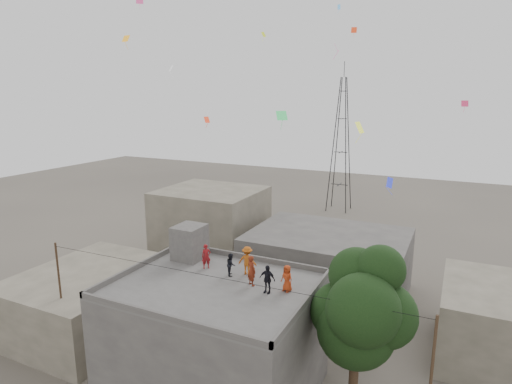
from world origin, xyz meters
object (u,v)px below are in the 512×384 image
stair_head_box (190,242)px  person_red_adult (252,271)px  person_dark_adult (267,279)px  transmission_tower (341,145)px  tree (361,310)px

stair_head_box → person_red_adult: stair_head_box is taller
stair_head_box → person_dark_adult: stair_head_box is taller
stair_head_box → person_red_adult: bearing=-19.5°
transmission_tower → person_dark_adult: (6.81, -39.59, -2.26)m
person_dark_adult → transmission_tower: bearing=102.5°
tree → person_dark_adult: tree is taller
transmission_tower → person_red_adult: size_ratio=12.67×
tree → person_red_adult: tree is taller
person_red_adult → tree: bearing=-152.7°
tree → person_dark_adult: size_ratio=6.42×
tree → transmission_tower: size_ratio=0.45×
stair_head_box → tree: bearing=-10.7°
tree → person_red_adult: 5.69m
transmission_tower → person_dark_adult: size_ratio=14.12×
stair_head_box → transmission_tower: 37.46m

